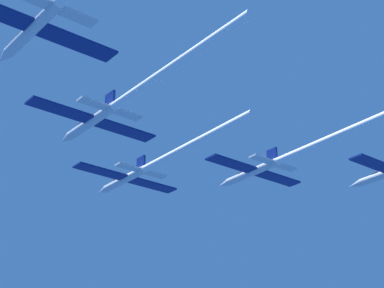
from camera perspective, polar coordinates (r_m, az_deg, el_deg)
The scene contains 3 objects.
jet_lead at distance 105.33m, azimuth -3.35°, elevation -1.76°, with size 19.02×39.39×3.15m.
jet_left_wing at distance 85.34m, azimuth -5.73°, elevation 3.89°, with size 19.02×40.24×3.15m.
jet_right_wing at distance 104.09m, azimuth 8.26°, elevation -1.06°, with size 19.02×39.48×3.15m.
Camera 1 is at (-54.98, -88.82, -40.33)m, focal length 62.30 mm.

